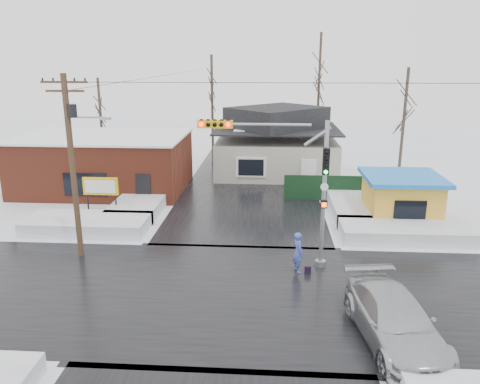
# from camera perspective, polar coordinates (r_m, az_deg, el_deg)

# --- Properties ---
(ground) EXTENTS (120.00, 120.00, 0.00)m
(ground) POSITION_cam_1_polar(r_m,az_deg,el_deg) (20.37, -0.93, -12.28)
(ground) COLOR white
(ground) RESTS_ON ground
(road_ns) EXTENTS (10.00, 120.00, 0.02)m
(road_ns) POSITION_cam_1_polar(r_m,az_deg,el_deg) (20.37, -0.93, -12.25)
(road_ns) COLOR black
(road_ns) RESTS_ON ground
(road_ew) EXTENTS (120.00, 10.00, 0.02)m
(road_ew) POSITION_cam_1_polar(r_m,az_deg,el_deg) (20.37, -0.93, -12.25)
(road_ew) COLOR black
(road_ew) RESTS_ON ground
(snowbank_nw) EXTENTS (7.00, 3.00, 0.80)m
(snowbank_nw) POSITION_cam_1_polar(r_m,az_deg,el_deg) (28.55, -18.08, -3.74)
(snowbank_nw) COLOR white
(snowbank_nw) RESTS_ON ground
(snowbank_ne) EXTENTS (7.00, 3.00, 0.80)m
(snowbank_ne) POSITION_cam_1_polar(r_m,az_deg,el_deg) (27.58, 19.37, -4.55)
(snowbank_ne) COLOR white
(snowbank_ne) RESTS_ON ground
(snowbank_nside_w) EXTENTS (3.00, 8.00, 0.80)m
(snowbank_nside_w) POSITION_cam_1_polar(r_m,az_deg,el_deg) (32.41, -11.60, -0.93)
(snowbank_nside_w) COLOR white
(snowbank_nside_w) RESTS_ON ground
(snowbank_nside_e) EXTENTS (3.00, 8.00, 0.80)m
(snowbank_nside_e) POSITION_cam_1_polar(r_m,az_deg,el_deg) (31.76, 13.58, -1.41)
(snowbank_nside_e) COLOR white
(snowbank_nside_e) RESTS_ON ground
(traffic_signal) EXTENTS (6.05, 0.68, 7.00)m
(traffic_signal) POSITION_cam_1_polar(r_m,az_deg,el_deg) (21.48, 6.15, 2.14)
(traffic_signal) COLOR gray
(traffic_signal) RESTS_ON ground
(utility_pole) EXTENTS (3.15, 0.44, 9.00)m
(utility_pole) POSITION_cam_1_polar(r_m,az_deg,el_deg) (23.81, -19.70, 4.07)
(utility_pole) COLOR #382619
(utility_pole) RESTS_ON ground
(brick_building) EXTENTS (12.20, 8.20, 4.12)m
(brick_building) POSITION_cam_1_polar(r_m,az_deg,el_deg) (36.89, -16.15, 3.51)
(brick_building) COLOR maroon
(brick_building) RESTS_ON ground
(marquee_sign) EXTENTS (2.20, 0.21, 2.55)m
(marquee_sign) POSITION_cam_1_polar(r_m,az_deg,el_deg) (30.32, -16.63, 0.54)
(marquee_sign) COLOR black
(marquee_sign) RESTS_ON ground
(house) EXTENTS (10.40, 8.40, 5.76)m
(house) POSITION_cam_1_polar(r_m,az_deg,el_deg) (40.49, 4.46, 5.94)
(house) COLOR #B3B0A2
(house) RESTS_ON ground
(kiosk) EXTENTS (4.60, 4.60, 2.88)m
(kiosk) POSITION_cam_1_polar(r_m,az_deg,el_deg) (30.13, 19.02, -0.67)
(kiosk) COLOR gold
(kiosk) RESTS_ON ground
(fence) EXTENTS (8.00, 0.12, 1.80)m
(fence) POSITION_cam_1_polar(r_m,az_deg,el_deg) (33.43, 12.24, 0.44)
(fence) COLOR black
(fence) RESTS_ON ground
(tree_far_left) EXTENTS (3.00, 3.00, 10.00)m
(tree_far_left) POSITION_cam_1_polar(r_m,az_deg,el_deg) (44.26, -3.46, 13.76)
(tree_far_left) COLOR #332821
(tree_far_left) RESTS_ON ground
(tree_far_mid) EXTENTS (3.00, 3.00, 12.00)m
(tree_far_mid) POSITION_cam_1_polar(r_m,az_deg,el_deg) (46.10, 9.74, 15.63)
(tree_far_mid) COLOR #332821
(tree_far_mid) RESTS_ON ground
(tree_far_right) EXTENTS (3.00, 3.00, 9.00)m
(tree_far_right) POSITION_cam_1_polar(r_m,az_deg,el_deg) (39.39, 19.64, 11.46)
(tree_far_right) COLOR #332821
(tree_far_right) RESTS_ON ground
(tree_far_west) EXTENTS (3.00, 3.00, 8.00)m
(tree_far_west) POSITION_cam_1_polar(r_m,az_deg,el_deg) (44.78, -16.81, 11.11)
(tree_far_west) COLOR #332821
(tree_far_west) RESTS_ON ground
(pedestrian) EXTENTS (0.68, 0.82, 1.95)m
(pedestrian) POSITION_cam_1_polar(r_m,az_deg,el_deg) (22.01, 7.08, -7.35)
(pedestrian) COLOR #4153B6
(pedestrian) RESTS_ON ground
(car) EXTENTS (3.17, 6.09, 1.69)m
(car) POSITION_cam_1_polar(r_m,az_deg,el_deg) (17.77, 18.30, -14.60)
(car) COLOR #B1B4B9
(car) RESTS_ON ground
(shopping_bag) EXTENTS (0.30, 0.17, 0.35)m
(shopping_bag) POSITION_cam_1_polar(r_m,az_deg,el_deg) (22.21, 8.26, -9.44)
(shopping_bag) COLOR black
(shopping_bag) RESTS_ON ground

